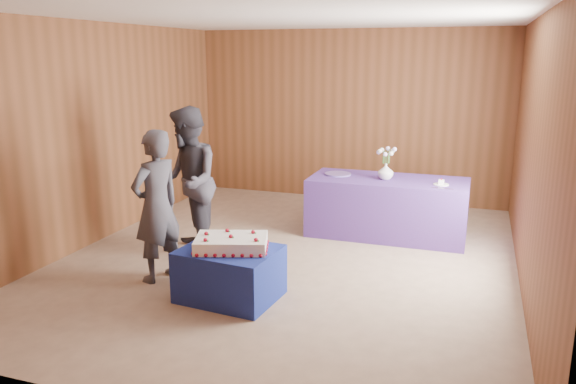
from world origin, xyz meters
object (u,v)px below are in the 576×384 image
at_px(cake_table, 230,274).
at_px(vase, 386,171).
at_px(sheet_cake, 231,243).
at_px(guest_right, 188,182).
at_px(serving_table, 387,207).
at_px(guest_left, 156,206).

height_order(cake_table, vase, vase).
height_order(sheet_cake, guest_right, guest_right).
bearing_deg(cake_table, serving_table, 71.17).
bearing_deg(vase, guest_left, -131.60).
relative_size(serving_table, guest_right, 1.15).
distance_m(cake_table, vase, 2.73).
xyz_separation_m(cake_table, sheet_cake, (0.02, 0.00, 0.31)).
distance_m(vase, guest_right, 2.50).
xyz_separation_m(serving_table, guest_right, (-2.09, -1.47, 0.50)).
relative_size(vase, guest_right, 0.12).
distance_m(serving_table, vase, 0.48).
bearing_deg(vase, guest_right, -144.96).
bearing_deg(serving_table, vase, -141.23).
bearing_deg(sheet_cake, cake_table, 172.71).
relative_size(cake_table, vase, 4.38).
relative_size(sheet_cake, guest_left, 0.51).
relative_size(cake_table, serving_table, 0.45).
bearing_deg(serving_table, sheet_cake, -114.05).
relative_size(vase, guest_left, 0.13).
bearing_deg(sheet_cake, guest_right, 117.16).
bearing_deg(guest_left, cake_table, 96.56).
height_order(serving_table, guest_left, guest_left).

